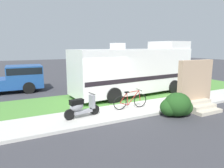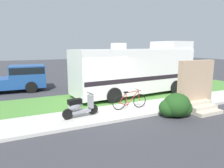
{
  "view_description": "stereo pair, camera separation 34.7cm",
  "coord_description": "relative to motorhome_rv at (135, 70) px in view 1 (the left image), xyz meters",
  "views": [
    {
      "loc": [
        -4.43,
        -9.06,
        3.05
      ],
      "look_at": [
        0.34,
        0.3,
        1.1
      ],
      "focal_mm": 32.68,
      "sensor_mm": 36.0,
      "label": 1
    },
    {
      "loc": [
        -4.12,
        -9.21,
        3.05
      ],
      "look_at": [
        0.34,
        0.3,
        1.1
      ],
      "focal_mm": 32.68,
      "sensor_mm": 36.0,
      "label": 2
    }
  ],
  "objects": [
    {
      "name": "ground_plane",
      "position": [
        -2.63,
        -1.63,
        -1.6
      ],
      "size": [
        80.0,
        80.0,
        0.0
      ],
      "primitive_type": "plane",
      "color": "#38383D"
    },
    {
      "name": "grass_strip",
      "position": [
        -2.63,
        -0.13,
        -1.56
      ],
      "size": [
        24.0,
        3.4,
        0.08
      ],
      "color": "#4C8438",
      "rests_on": "ground"
    },
    {
      "name": "bush_by_porch",
      "position": [
        -0.61,
        -4.32,
        -1.11
      ],
      "size": [
        1.46,
        1.1,
        1.04
      ],
      "color": "#1E4719",
      "rests_on": "ground"
    },
    {
      "name": "pickup_truck_near",
      "position": [
        -6.9,
        4.35,
        -0.66
      ],
      "size": [
        5.07,
        2.2,
        1.77
      ],
      "color": "#1E478C",
      "rests_on": "ground"
    },
    {
      "name": "motorhome_rv",
      "position": [
        0.0,
        0.0,
        0.0
      ],
      "size": [
        7.98,
        2.97,
        3.38
      ],
      "color": "silver",
      "rests_on": "ground"
    },
    {
      "name": "bottle_green",
      "position": [
        -0.04,
        -2.9,
        -1.37
      ],
      "size": [
        0.07,
        0.07,
        0.26
      ],
      "color": "navy",
      "rests_on": "ground"
    },
    {
      "name": "scooter",
      "position": [
        -4.51,
        -2.86,
        -1.02
      ],
      "size": [
        1.6,
        0.55,
        0.97
      ],
      "color": "black",
      "rests_on": "ground"
    },
    {
      "name": "sidewalk",
      "position": [
        -2.63,
        -2.83,
        -1.54
      ],
      "size": [
        24.0,
        2.0,
        0.12
      ],
      "color": "beige",
      "rests_on": "ground"
    },
    {
      "name": "bicycle",
      "position": [
        -2.02,
        -2.74,
        -1.1
      ],
      "size": [
        1.75,
        0.52,
        0.89
      ],
      "color": "black",
      "rests_on": "ground"
    },
    {
      "name": "porch_steps",
      "position": [
        1.01,
        -3.92,
        -0.63
      ],
      "size": [
        2.0,
        1.26,
        2.4
      ],
      "color": "#BCB29E",
      "rests_on": "ground"
    }
  ]
}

